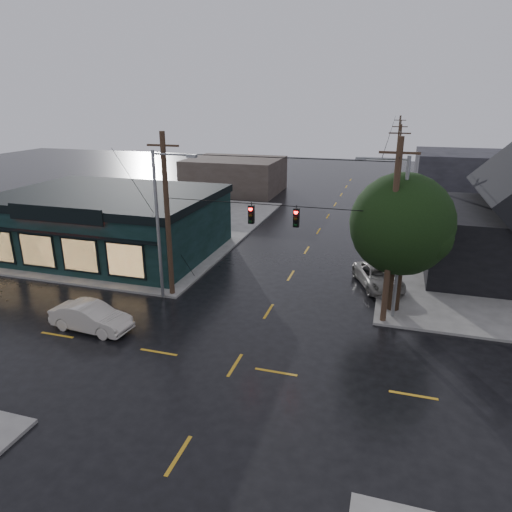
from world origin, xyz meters
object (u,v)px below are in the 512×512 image
(utility_pole_ne, at_px, (382,322))
(suv_silver, at_px, (379,277))
(sedan_cream, at_px, (91,317))
(corner_tree, at_px, (402,225))
(utility_pole_nw, at_px, (173,295))

(utility_pole_ne, bearing_deg, suv_silver, 95.50)
(utility_pole_ne, xyz_separation_m, sedan_cream, (-15.08, -5.42, 0.75))
(corner_tree, distance_m, utility_pole_ne, 5.56)
(utility_pole_nw, height_order, utility_pole_ne, same)
(utility_pole_nw, bearing_deg, corner_tree, 7.11)
(corner_tree, height_order, utility_pole_nw, corner_tree)
(utility_pole_nw, xyz_separation_m, utility_pole_ne, (13.00, 0.00, 0.00))
(utility_pole_nw, height_order, suv_silver, utility_pole_nw)
(utility_pole_ne, bearing_deg, sedan_cream, -160.22)
(suv_silver, bearing_deg, corner_tree, -95.53)
(utility_pole_nw, relative_size, suv_silver, 2.01)
(sedan_cream, bearing_deg, utility_pole_nw, -16.37)
(corner_tree, distance_m, suv_silver, 5.85)
(corner_tree, xyz_separation_m, suv_silver, (-1.00, 3.51, -4.57))
(corner_tree, relative_size, utility_pole_ne, 0.79)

